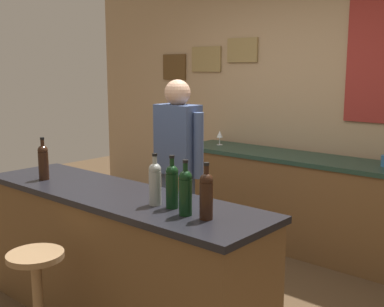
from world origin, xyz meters
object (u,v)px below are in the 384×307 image
at_px(wine_bottle_b, 155,182).
at_px(wine_glass_a, 220,135).
at_px(wine_bottle_a, 43,161).
at_px(wine_bottle_c, 172,185).
at_px(wine_bottle_e, 206,194).
at_px(bartender, 178,164).
at_px(bar_stool, 37,289).
at_px(wine_bottle_d, 185,191).

height_order(wine_bottle_b, wine_glass_a, wine_bottle_b).
xyz_separation_m(wine_bottle_a, wine_bottle_c, (1.18, 0.09, 0.00)).
bearing_deg(wine_bottle_e, bartender, 138.72).
bearing_deg(bar_stool, wine_bottle_e, 33.54).
bearing_deg(wine_bottle_a, wine_bottle_c, 4.26).
bearing_deg(wine_bottle_c, wine_glass_a, 121.40).
height_order(bar_stool, wine_glass_a, wine_glass_a).
bearing_deg(bar_stool, wine_bottle_d, 37.36).
height_order(bar_stool, wine_bottle_c, wine_bottle_c).
height_order(wine_bottle_b, wine_bottle_e, same).
bearing_deg(bartender, wine_bottle_a, -111.54).
bearing_deg(wine_bottle_d, bar_stool, -142.64).
bearing_deg(wine_bottle_b, wine_bottle_a, -176.36).
bearing_deg(wine_bottle_a, bartender, 68.46).
height_order(bartender, wine_bottle_c, bartender).
xyz_separation_m(bartender, wine_bottle_d, (0.94, -0.96, 0.12)).
relative_size(bar_stool, wine_bottle_b, 2.22).
distance_m(bartender, bar_stool, 1.57).
xyz_separation_m(wine_bottle_c, wine_bottle_e, (0.28, -0.03, 0.00)).
bearing_deg(wine_bottle_e, wine_glass_a, 126.21).
bearing_deg(wine_bottle_b, bar_stool, -126.94).
xyz_separation_m(wine_bottle_c, wine_bottle_d, (0.15, -0.05, 0.00)).
xyz_separation_m(bar_stool, wine_bottle_b, (0.41, 0.55, 0.60)).
bearing_deg(wine_bottle_d, wine_bottle_b, 173.15).
relative_size(bartender, wine_bottle_d, 5.29).
distance_m(wine_bottle_a, wine_glass_a, 2.18).
bearing_deg(bar_stool, bartender, 99.98).
bearing_deg(bartender, wine_glass_a, 112.30).
distance_m(wine_bottle_d, wine_glass_a, 2.57).
bearing_deg(wine_bottle_c, wine_bottle_a, -175.74).
height_order(bartender, wine_glass_a, bartender).
height_order(wine_bottle_b, wine_bottle_c, same).
distance_m(wine_bottle_c, wine_glass_a, 2.44).
xyz_separation_m(bartender, wine_bottle_e, (1.07, -0.94, 0.12)).
relative_size(wine_bottle_a, wine_glass_a, 1.97).
bearing_deg(bartender, wine_bottle_e, -41.28).
relative_size(bar_stool, wine_bottle_d, 2.22).
distance_m(wine_bottle_c, wine_bottle_d, 0.16).
bearing_deg(wine_bottle_b, wine_bottle_e, -1.94).
bearing_deg(wine_glass_a, wine_bottle_c, -58.60).
bearing_deg(bar_stool, wine_glass_a, 105.66).
bearing_deg(bar_stool, wine_bottle_a, 143.50).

